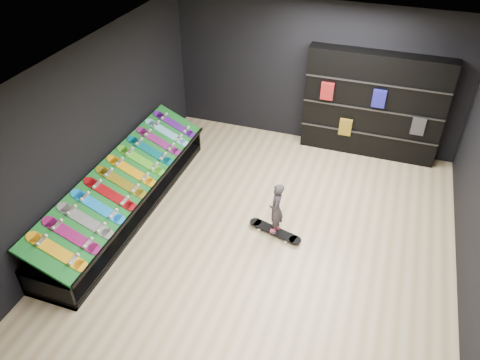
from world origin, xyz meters
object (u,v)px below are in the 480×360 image
(floor_skateboard, at_px, (275,232))
(child, at_px, (276,217))
(back_shelving, at_px, (373,106))
(display_rack, at_px, (127,198))

(floor_skateboard, height_order, child, child)
(floor_skateboard, bearing_deg, back_shelving, 85.89)
(floor_skateboard, bearing_deg, child, 15.69)
(display_rack, height_order, child, child)
(display_rack, bearing_deg, child, 4.59)
(display_rack, relative_size, back_shelving, 1.65)
(display_rack, xyz_separation_m, back_shelving, (3.78, 3.32, 0.84))
(back_shelving, distance_m, floor_skateboard, 3.46)
(display_rack, distance_m, floor_skateboard, 2.68)
(floor_skateboard, xyz_separation_m, child, (0.00, 0.00, 0.32))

